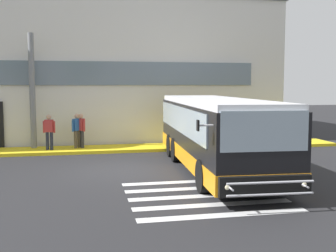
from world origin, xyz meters
name	(u,v)px	position (x,y,z in m)	size (l,w,h in m)	color
ground_plane	(122,170)	(0.00, 0.00, -0.01)	(80.00, 90.00, 0.02)	#232326
bay_paint_stripes	(204,196)	(2.00, -4.20, 0.00)	(4.40, 3.96, 0.01)	silver
terminal_building	(94,72)	(-0.68, 11.58, 4.05)	(21.12, 13.80, 8.13)	silver
boarding_curb	(113,149)	(0.00, 4.80, 0.07)	(23.32, 2.00, 0.15)	yellow
entry_support_column	(32,91)	(-3.79, 5.40, 2.92)	(0.28, 0.28, 5.54)	slate
bus_main_foreground	(215,135)	(3.44, -0.71, 1.33)	(3.57, 10.67, 2.70)	black
passenger_near_column	(49,129)	(-2.98, 4.61, 1.11)	(0.57, 0.44, 1.68)	#1E2338
passenger_by_doorway	(77,129)	(-1.71, 4.96, 1.08)	(0.49, 0.41, 1.68)	#4C4233
passenger_at_curb_edge	(81,129)	(-1.52, 4.96, 1.08)	(0.40, 0.50, 1.68)	#2D2D33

